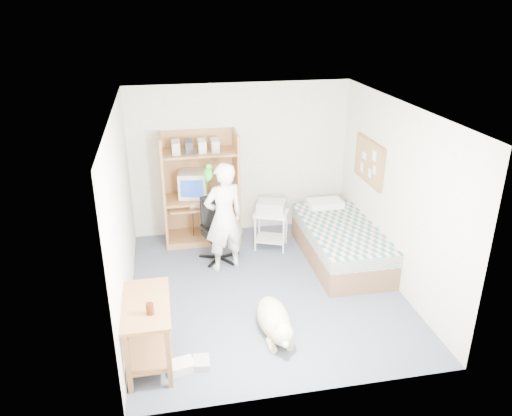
{
  "coord_description": "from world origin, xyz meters",
  "views": [
    {
      "loc": [
        -1.26,
        -5.78,
        3.72
      ],
      "look_at": [
        -0.05,
        0.41,
        1.05
      ],
      "focal_mm": 35.0,
      "sensor_mm": 36.0,
      "label": 1
    }
  ],
  "objects_px": {
    "side_desk": "(148,323)",
    "printer_cart": "(271,224)",
    "person": "(224,217)",
    "bed": "(340,242)",
    "office_chair": "(218,238)",
    "computer_hutch": "(201,192)",
    "dog": "(275,320)"
  },
  "relations": [
    {
      "from": "computer_hutch",
      "to": "dog",
      "type": "bearing_deg",
      "value": -77.55
    },
    {
      "from": "computer_hutch",
      "to": "printer_cart",
      "type": "relative_size",
      "value": 2.88
    },
    {
      "from": "person",
      "to": "dog",
      "type": "xyz_separation_m",
      "value": [
        0.36,
        -1.69,
        -0.63
      ]
    },
    {
      "from": "dog",
      "to": "printer_cart",
      "type": "distance_m",
      "value": 2.26
    },
    {
      "from": "office_chair",
      "to": "person",
      "type": "distance_m",
      "value": 0.56
    },
    {
      "from": "bed",
      "to": "office_chair",
      "type": "relative_size",
      "value": 2.06
    },
    {
      "from": "bed",
      "to": "dog",
      "type": "xyz_separation_m",
      "value": [
        -1.4,
        -1.61,
        -0.1
      ]
    },
    {
      "from": "bed",
      "to": "person",
      "type": "height_order",
      "value": "person"
    },
    {
      "from": "office_chair",
      "to": "dog",
      "type": "xyz_separation_m",
      "value": [
        0.43,
        -1.99,
        -0.16
      ]
    },
    {
      "from": "computer_hutch",
      "to": "printer_cart",
      "type": "height_order",
      "value": "computer_hutch"
    },
    {
      "from": "office_chair",
      "to": "person",
      "type": "bearing_deg",
      "value": -94.6
    },
    {
      "from": "computer_hutch",
      "to": "side_desk",
      "type": "relative_size",
      "value": 1.8
    },
    {
      "from": "office_chair",
      "to": "person",
      "type": "relative_size",
      "value": 0.6
    },
    {
      "from": "bed",
      "to": "dog",
      "type": "distance_m",
      "value": 2.13
    },
    {
      "from": "dog",
      "to": "bed",
      "type": "bearing_deg",
      "value": 48.23
    },
    {
      "from": "bed",
      "to": "side_desk",
      "type": "bearing_deg",
      "value": -147.5
    },
    {
      "from": "bed",
      "to": "printer_cart",
      "type": "height_order",
      "value": "bed"
    },
    {
      "from": "bed",
      "to": "printer_cart",
      "type": "bearing_deg",
      "value": 147.87
    },
    {
      "from": "computer_hutch",
      "to": "person",
      "type": "xyz_separation_m",
      "value": [
        0.24,
        -1.03,
        -0.01
      ]
    },
    {
      "from": "side_desk",
      "to": "dog",
      "type": "bearing_deg",
      "value": 8.2
    },
    {
      "from": "person",
      "to": "printer_cart",
      "type": "bearing_deg",
      "value": -164.77
    },
    {
      "from": "computer_hutch",
      "to": "dog",
      "type": "xyz_separation_m",
      "value": [
        0.6,
        -2.73,
        -0.63
      ]
    },
    {
      "from": "office_chair",
      "to": "printer_cart",
      "type": "bearing_deg",
      "value": -3.55
    },
    {
      "from": "computer_hutch",
      "to": "side_desk",
      "type": "xyz_separation_m",
      "value": [
        -0.85,
        -2.94,
        -0.33
      ]
    },
    {
      "from": "bed",
      "to": "printer_cart",
      "type": "distance_m",
      "value": 1.13
    },
    {
      "from": "bed",
      "to": "office_chair",
      "type": "xyz_separation_m",
      "value": [
        -1.82,
        0.39,
        0.06
      ]
    },
    {
      "from": "side_desk",
      "to": "printer_cart",
      "type": "height_order",
      "value": "side_desk"
    },
    {
      "from": "bed",
      "to": "office_chair",
      "type": "bearing_deg",
      "value": 168.0
    },
    {
      "from": "person",
      "to": "printer_cart",
      "type": "distance_m",
      "value": 1.04
    },
    {
      "from": "office_chair",
      "to": "person",
      "type": "xyz_separation_m",
      "value": [
        0.07,
        -0.3,
        0.46
      ]
    },
    {
      "from": "side_desk",
      "to": "printer_cart",
      "type": "xyz_separation_m",
      "value": [
        1.9,
        2.41,
        -0.09
      ]
    },
    {
      "from": "computer_hutch",
      "to": "person",
      "type": "distance_m",
      "value": 1.06
    }
  ]
}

